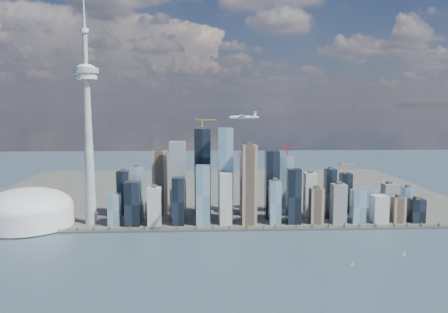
{
  "coord_description": "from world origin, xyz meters",
  "views": [
    {
      "loc": [
        -33.04,
        -698.2,
        276.18
      ],
      "look_at": [
        8.8,
        260.0,
        164.96
      ],
      "focal_mm": 35.0,
      "sensor_mm": 36.0,
      "label": 1
    }
  ],
  "objects_px": {
    "needle_tower": "(88,124)",
    "dome_stadium": "(28,210)",
    "sailboat_east": "(404,254)",
    "sailboat_west": "(352,264)",
    "airplane": "(243,117)"
  },
  "relations": [
    {
      "from": "sailboat_east",
      "to": "airplane",
      "type": "bearing_deg",
      "value": 164.36
    },
    {
      "from": "dome_stadium",
      "to": "airplane",
      "type": "height_order",
      "value": "airplane"
    },
    {
      "from": "sailboat_west",
      "to": "sailboat_east",
      "type": "relative_size",
      "value": 1.19
    },
    {
      "from": "sailboat_west",
      "to": "airplane",
      "type": "bearing_deg",
      "value": 161.6
    },
    {
      "from": "dome_stadium",
      "to": "sailboat_west",
      "type": "distance_m",
      "value": 718.81
    },
    {
      "from": "airplane",
      "to": "sailboat_west",
      "type": "bearing_deg",
      "value": -36.53
    },
    {
      "from": "needle_tower",
      "to": "sailboat_west",
      "type": "height_order",
      "value": "needle_tower"
    },
    {
      "from": "airplane",
      "to": "sailboat_west",
      "type": "height_order",
      "value": "airplane"
    },
    {
      "from": "needle_tower",
      "to": "sailboat_east",
      "type": "xyz_separation_m",
      "value": [
        636.1,
        -240.02,
        -233.18
      ]
    },
    {
      "from": "needle_tower",
      "to": "sailboat_west",
      "type": "bearing_deg",
      "value": -28.75
    },
    {
      "from": "needle_tower",
      "to": "dome_stadium",
      "type": "bearing_deg",
      "value": -175.91
    },
    {
      "from": "needle_tower",
      "to": "airplane",
      "type": "xyz_separation_m",
      "value": [
        340.96,
        -170.84,
        19.74
      ]
    },
    {
      "from": "needle_tower",
      "to": "dome_stadium",
      "type": "xyz_separation_m",
      "value": [
        -140.0,
        -10.0,
        -196.4
      ]
    },
    {
      "from": "needle_tower",
      "to": "sailboat_west",
      "type": "distance_m",
      "value": 639.72
    },
    {
      "from": "needle_tower",
      "to": "airplane",
      "type": "height_order",
      "value": "needle_tower"
    }
  ]
}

